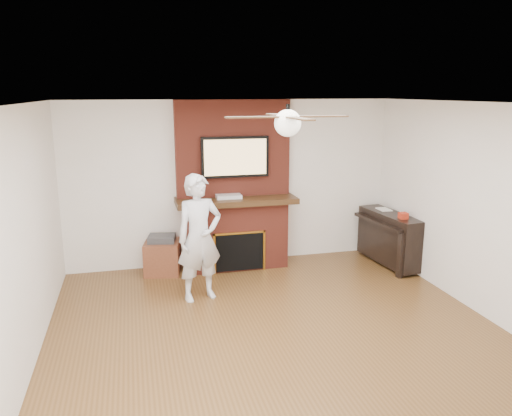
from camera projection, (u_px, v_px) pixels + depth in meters
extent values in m
cube|color=#543518|center=(284.00, 351.00, 5.32)|extent=(5.36, 5.86, 0.18)
cube|color=white|center=(288.00, 94.00, 4.71)|extent=(5.36, 5.86, 0.18)
cube|color=silver|center=(231.00, 182.00, 7.69)|extent=(5.36, 0.18, 2.50)
cube|color=silver|center=(469.00, 391.00, 2.33)|extent=(5.36, 0.18, 2.50)
cube|color=silver|center=(6.00, 250.00, 4.40)|extent=(0.18, 5.86, 2.50)
cube|color=silver|center=(505.00, 215.00, 5.63)|extent=(0.18, 5.86, 2.50)
cube|color=maroon|center=(236.00, 235.00, 7.55)|extent=(1.50, 0.50, 1.00)
cube|color=black|center=(236.00, 200.00, 7.39)|extent=(1.78, 0.64, 0.08)
cube|color=maroon|center=(233.00, 148.00, 7.39)|extent=(1.70, 0.20, 1.42)
cube|color=black|center=(240.00, 252.00, 7.35)|extent=(0.70, 0.06, 0.55)
cube|color=#BF8C2D|center=(239.00, 233.00, 7.28)|extent=(0.78, 0.02, 0.03)
cube|color=#BF8C2D|center=(214.00, 254.00, 7.25)|extent=(0.03, 0.02, 0.61)
cube|color=#BF8C2D|center=(264.00, 250.00, 7.43)|extent=(0.03, 0.02, 0.61)
cube|color=black|center=(235.00, 157.00, 7.28)|extent=(1.00, 0.07, 0.60)
cube|color=tan|center=(236.00, 157.00, 7.24)|extent=(0.92, 0.01, 0.52)
cylinder|color=black|center=(288.00, 111.00, 4.74)|extent=(0.04, 0.04, 0.14)
sphere|color=white|center=(288.00, 123.00, 4.77)|extent=(0.26, 0.26, 0.26)
cube|color=black|center=(320.00, 116.00, 4.83)|extent=(0.55, 0.11, 0.01)
cube|color=black|center=(278.00, 115.00, 5.07)|extent=(0.11, 0.55, 0.01)
cube|color=black|center=(254.00, 117.00, 4.68)|extent=(0.55, 0.11, 0.01)
cube|color=black|center=(299.00, 119.00, 4.44)|extent=(0.11, 0.55, 0.01)
imported|color=silver|center=(199.00, 238.00, 6.29)|extent=(0.68, 0.54, 1.63)
cube|color=brown|center=(163.00, 257.00, 7.32)|extent=(0.58, 0.58, 0.48)
cube|color=#323235|center=(162.00, 238.00, 7.26)|extent=(0.43, 0.37, 0.10)
cube|color=black|center=(390.00, 238.00, 7.64)|extent=(0.50, 1.27, 0.76)
cube|color=black|center=(400.00, 255.00, 7.10)|extent=(0.06, 0.10, 0.67)
cube|color=black|center=(365.00, 234.00, 8.15)|extent=(0.06, 0.10, 0.67)
cube|color=black|center=(378.00, 222.00, 7.53)|extent=(0.26, 1.15, 0.05)
cube|color=silver|center=(384.00, 209.00, 7.77)|extent=(0.17, 0.24, 0.01)
cube|color=#B42C16|center=(403.00, 216.00, 7.22)|extent=(0.11, 0.11, 0.09)
cube|color=silver|center=(229.00, 196.00, 7.33)|extent=(0.37, 0.21, 0.05)
cylinder|color=#F5A71C|center=(230.00, 268.00, 7.42)|extent=(0.07, 0.07, 0.11)
cylinder|color=#5B8836|center=(234.00, 266.00, 7.52)|extent=(0.07, 0.07, 0.09)
cylinder|color=beige|center=(241.00, 265.00, 7.50)|extent=(0.08, 0.08, 0.13)
cylinder|color=teal|center=(250.00, 267.00, 7.51)|extent=(0.07, 0.07, 0.07)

